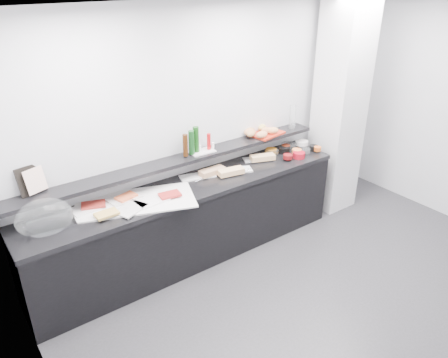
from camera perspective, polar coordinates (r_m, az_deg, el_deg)
ground at (r=4.47m, az=16.55°, el=-16.84°), size 5.00×5.00×0.00m
back_wall at (r=5.00m, az=0.45°, el=7.19°), size 5.00×0.02×2.70m
ceiling at (r=3.36m, az=22.68°, el=19.67°), size 5.00×5.00×0.00m
column at (r=5.76m, az=14.82°, el=8.89°), size 0.50×0.50×2.70m
buffet_cabinet at (r=4.82m, az=-4.18°, el=-5.87°), size 3.60×0.60×0.85m
counter_top at (r=4.59m, az=-4.36°, el=-1.10°), size 3.62×0.62×0.05m
wall_shelf at (r=4.62m, az=-5.63°, el=2.51°), size 3.60×0.25×0.04m
cloche_base at (r=4.14m, az=-21.55°, el=-5.58°), size 0.41×0.30×0.04m
cloche_dome at (r=4.06m, az=-22.43°, el=-4.70°), size 0.52×0.38×0.34m
linen_runner at (r=4.33m, az=-11.48°, el=-2.88°), size 1.25×0.90×0.01m
platter_meat_a at (r=4.30m, az=-17.42°, el=-3.66°), size 0.33×0.24×0.01m
food_meat_a at (r=4.30m, az=-16.69°, el=-3.23°), size 0.26×0.21×0.02m
platter_salmon at (r=4.39m, az=-12.90°, el=-2.43°), size 0.34×0.25×0.01m
food_salmon at (r=4.37m, az=-12.67°, el=-2.28°), size 0.22×0.17×0.02m
platter_cheese at (r=4.18m, az=-12.10°, el=-3.83°), size 0.35×0.30×0.01m
food_cheese at (r=4.12m, az=-15.07°, el=-4.42°), size 0.21×0.14×0.02m
platter_meat_b at (r=4.29m, az=-9.43°, el=-2.77°), size 0.32×0.23×0.01m
food_meat_b at (r=4.33m, az=-7.10°, el=-2.04°), size 0.23×0.16×0.02m
sandwich_plate_left at (r=4.76m, az=-3.48°, el=0.36°), size 0.41×0.26×0.01m
sandwich_food_left at (r=4.78m, az=-1.56°, el=1.01°), size 0.29×0.12×0.06m
tongs_left at (r=4.65m, az=-3.10°, el=-0.08°), size 0.16×0.04×0.01m
sandwich_plate_mid at (r=4.89m, az=1.53°, el=1.15°), size 0.40×0.29×0.01m
sandwich_food_mid at (r=4.77m, az=0.92°, el=0.97°), size 0.31×0.16×0.06m
tongs_mid at (r=4.86m, az=2.81°, el=1.08°), size 0.16×0.03×0.01m
sandwich_plate_right at (r=5.19m, az=4.34°, el=2.60°), size 0.35×0.26×0.01m
sandwich_food_right at (r=5.15m, az=5.06°, el=2.83°), size 0.31×0.20×0.06m
tongs_right at (r=5.10m, az=3.98°, el=2.31°), size 0.16×0.01×0.01m
bowl_glass_fruit at (r=5.33m, az=6.23°, el=3.47°), size 0.21×0.21×0.07m
fill_glass_fruit at (r=5.35m, az=6.17°, el=3.70°), size 0.17×0.17×0.05m
bowl_black_jam at (r=5.43m, az=7.77°, el=3.82°), size 0.20×0.20×0.07m
fill_black_jam at (r=5.48m, az=8.08°, el=4.16°), size 0.11×0.11×0.05m
bowl_glass_cream at (r=5.54m, az=8.47°, el=4.26°), size 0.21×0.21×0.07m
fill_glass_cream at (r=5.65m, az=10.12°, el=4.68°), size 0.18×0.18×0.05m
bowl_red_jam at (r=5.30m, az=9.75°, el=3.11°), size 0.18×0.18×0.07m
fill_red_jam at (r=5.20m, az=8.33°, el=2.91°), size 0.14×0.14×0.05m
bowl_glass_salmon at (r=5.42m, az=10.48°, el=3.58°), size 0.15×0.15×0.07m
fill_glass_salmon at (r=5.37m, az=9.48°, el=3.60°), size 0.13×0.13×0.05m
bowl_black_fruit at (r=5.54m, az=11.62°, el=3.97°), size 0.14×0.14×0.07m
fill_black_fruit at (r=5.50m, az=12.12°, el=3.90°), size 0.11×0.11×0.05m
framed_print at (r=4.18m, az=-23.95°, el=-0.13°), size 0.24×0.12×0.26m
print_art at (r=4.16m, az=-23.41°, el=-0.16°), size 0.19×0.11×0.22m
condiment_tray at (r=4.75m, az=-2.89°, el=3.60°), size 0.28×0.18×0.01m
bottle_green_a at (r=4.63m, az=-4.27°, el=4.78°), size 0.08×0.08×0.26m
bottle_brown at (r=4.59m, az=-5.07°, el=4.40°), size 0.06×0.06×0.24m
bottle_green_b at (r=4.68m, az=-3.68°, el=5.18°), size 0.08×0.08×0.28m
bottle_hot at (r=4.76m, az=-2.00°, el=4.91°), size 0.05×0.05×0.18m
shaker_salt at (r=4.80m, az=-1.46°, el=4.41°), size 0.03×0.03×0.07m
shaker_pepper at (r=4.74m, az=-3.18°, el=4.08°), size 0.03×0.03×0.07m
bread_tray at (r=5.28m, az=5.57°, el=5.92°), size 0.44×0.34×0.02m
bread_roll_nw at (r=5.18m, az=3.30°, el=6.18°), size 0.14×0.09×0.08m
bread_roll_n at (r=5.20m, az=3.40°, el=6.27°), size 0.16×0.12×0.08m
bread_roll_ne at (r=5.32m, az=5.01°, el=6.70°), size 0.14×0.11×0.08m
bread_roll_s at (r=5.09m, az=4.96°, el=5.80°), size 0.15×0.11×0.08m
bread_roll_se at (r=5.24m, az=6.37°, el=6.32°), size 0.17×0.14×0.08m
bread_roll_midw at (r=5.12m, az=3.56°, el=5.97°), size 0.17×0.15×0.08m
bread_roll_mide at (r=5.23m, az=5.53°, el=6.33°), size 0.15×0.12×0.08m
carafe at (r=5.46m, az=8.94°, el=7.96°), size 0.11×0.11×0.30m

